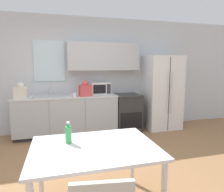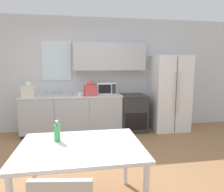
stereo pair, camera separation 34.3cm
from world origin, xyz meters
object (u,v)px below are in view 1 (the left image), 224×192
at_px(oven_range, 127,112).
at_px(dining_table, 95,155).
at_px(refrigerator, 162,92).
at_px(coffee_mug, 75,95).
at_px(microwave, 100,88).
at_px(drink_bottle, 68,134).

distance_m(oven_range, dining_table, 2.88).
xyz_separation_m(oven_range, refrigerator, (0.91, -0.03, 0.46)).
relative_size(coffee_mug, dining_table, 0.09).
relative_size(microwave, drink_bottle, 1.93).
height_order(oven_range, refrigerator, refrigerator).
distance_m(refrigerator, microwave, 1.55).
relative_size(coffee_mug, drink_bottle, 0.50).
xyz_separation_m(coffee_mug, drink_bottle, (-0.27, -2.31, -0.10)).
bearing_deg(drink_bottle, oven_range, 57.95).
bearing_deg(coffee_mug, dining_table, -90.35).
distance_m(microwave, dining_table, 2.80).
distance_m(microwave, drink_bottle, 2.69).
bearing_deg(microwave, refrigerator, -5.64).
bearing_deg(microwave, oven_range, -10.76).
bearing_deg(microwave, dining_table, -103.18).
distance_m(refrigerator, dining_table, 3.36).
relative_size(refrigerator, dining_table, 1.42).
relative_size(refrigerator, coffee_mug, 15.59).
distance_m(oven_range, drink_bottle, 2.88).
xyz_separation_m(refrigerator, coffee_mug, (-2.16, -0.07, 0.04)).
relative_size(oven_range, microwave, 1.96).
relative_size(microwave, coffee_mug, 3.89).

